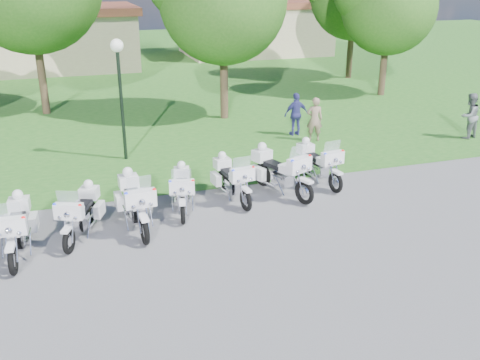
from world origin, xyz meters
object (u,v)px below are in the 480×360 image
object	(u,v)px
motorcycle_0	(17,227)
bystander_a	(315,119)
motorcycle_2	(135,202)
bystander_c	(296,114)
bystander_b	(469,116)
motorcycle_3	(182,189)
lamp_post	(119,70)
motorcycle_6	(318,162)
motorcycle_1	(81,212)
motorcycle_5	(279,171)
motorcycle_4	(232,178)

from	to	relation	value
motorcycle_0	bystander_a	distance (m)	12.24
motorcycle_2	bystander_a	world-z (taller)	bystander_a
bystander_c	bystander_b	bearing A→B (deg)	156.07
motorcycle_2	bystander_c	world-z (taller)	bystander_c
motorcycle_3	lamp_post	bearing A→B (deg)	-66.54
motorcycle_6	bystander_c	bearing A→B (deg)	-114.44
bystander_b	motorcycle_6	bearing A→B (deg)	3.16
bystander_a	bystander_b	xyz separation A→B (m)	(6.03, -1.57, 0.04)
lamp_post	bystander_a	xyz separation A→B (m)	(7.39, -0.06, -2.31)
motorcycle_0	bystander_a	size ratio (longest dim) A/B	1.39
motorcycle_3	motorcycle_1	bearing A→B (deg)	27.06
motorcycle_0	motorcycle_1	size ratio (longest dim) A/B	1.13
motorcycle_2	bystander_c	size ratio (longest dim) A/B	1.45
motorcycle_6	bystander_a	size ratio (longest dim) A/B	1.35
motorcycle_2	motorcycle_1	bearing A→B (deg)	-0.37
motorcycle_1	motorcycle_6	world-z (taller)	motorcycle_6
lamp_post	bystander_c	distance (m)	7.43
bystander_b	motorcycle_2	bearing A→B (deg)	1.39
motorcycle_5	bystander_b	xyz separation A→B (m)	(9.34, 2.98, 0.19)
bystander_b	bystander_c	bearing A→B (deg)	-36.04
motorcycle_2	motorcycle_6	size ratio (longest dim) A/B	1.08
motorcycle_3	motorcycle_0	bearing A→B (deg)	27.98
motorcycle_0	bystander_c	size ratio (longest dim) A/B	1.38
motorcycle_6	lamp_post	bearing A→B (deg)	-45.20
motorcycle_3	bystander_a	distance (m)	8.00
motorcycle_6	motorcycle_0	bearing A→B (deg)	4.27
motorcycle_4	motorcycle_0	bearing A→B (deg)	7.89
motorcycle_2	motorcycle_3	xyz separation A→B (m)	(1.40, 0.68, -0.09)
motorcycle_4	bystander_c	world-z (taller)	bystander_c
lamp_post	bystander_b	bearing A→B (deg)	-6.95
lamp_post	bystander_b	world-z (taller)	lamp_post
motorcycle_1	bystander_c	distance (m)	10.93
motorcycle_4	motorcycle_6	size ratio (longest dim) A/B	0.97
motorcycle_4	bystander_a	size ratio (longest dim) A/B	1.31
motorcycle_5	bystander_a	distance (m)	5.64
motorcycle_3	bystander_c	xyz separation A→B (m)	(5.98, 5.79, 0.26)
motorcycle_5	bystander_c	world-z (taller)	bystander_c
motorcycle_6	motorcycle_2	bearing A→B (deg)	5.05
motorcycle_0	motorcycle_1	bearing A→B (deg)	-158.19
motorcycle_1	bystander_c	bearing A→B (deg)	-121.37
motorcycle_4	motorcycle_2	bearing A→B (deg)	11.47
motorcycle_1	bystander_a	size ratio (longest dim) A/B	1.23
motorcycle_5	bystander_a	xyz separation A→B (m)	(3.31, 4.56, 0.15)
bystander_a	bystander_b	bearing A→B (deg)	-178.42
bystander_a	motorcycle_5	bearing A→B (deg)	70.21
motorcycle_3	bystander_c	size ratio (longest dim) A/B	1.25
motorcycle_2	bystander_a	bearing A→B (deg)	-148.34
motorcycle_5	bystander_b	world-z (taller)	bystander_b
motorcycle_6	motorcycle_5	bearing A→B (deg)	8.87
lamp_post	bystander_b	xyz separation A→B (m)	(13.41, -1.63, -2.27)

